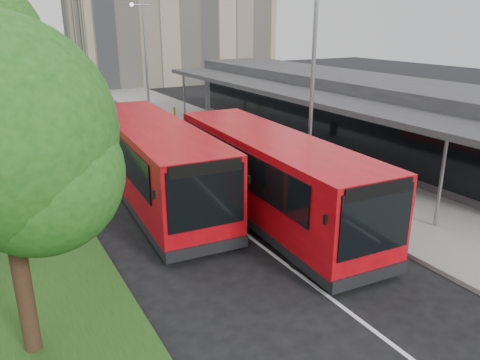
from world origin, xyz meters
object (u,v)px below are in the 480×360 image
object	(u,v)px
car_near	(71,86)
litter_bin	(242,141)
bus_second	(154,163)
bollard	(175,113)
lamp_post_near	(311,79)
lamp_post_far	(144,51)
bus_main	(270,177)
car_far	(39,79)

from	to	relation	value
car_near	litter_bin	bearing A→B (deg)	-88.26
litter_bin	bus_second	bearing A→B (deg)	-143.79
bus_second	bollard	size ratio (longest dim) A/B	12.13
lamp_post_near	lamp_post_far	bearing A→B (deg)	90.00
lamp_post_far	bollard	distance (m)	5.47
lamp_post_near	bollard	xyz separation A→B (m)	(0.78, 16.47, -4.10)
bollard	car_near	xyz separation A→B (m)	(-3.47, 19.55, -0.05)
car_near	bus_second	bearing A→B (deg)	-100.84
lamp_post_far	bus_main	distance (m)	21.76
bus_second	litter_bin	world-z (taller)	bus_second
lamp_post_near	litter_bin	world-z (taller)	lamp_post_near
bus_main	bus_second	size ratio (longest dim) A/B	0.98
bus_second	bollard	distance (m)	15.62
bus_second	car_near	bearing A→B (deg)	88.51
car_far	litter_bin	bearing A→B (deg)	-88.82
litter_bin	bollard	world-z (taller)	bollard
lamp_post_far	car_far	distance (m)	23.28
bus_main	bus_second	xyz separation A→B (m)	(-3.04, 3.66, 0.04)
litter_bin	bollard	distance (m)	9.22
lamp_post_near	bus_second	size ratio (longest dim) A/B	0.71
lamp_post_near	car_far	distance (m)	42.86
bus_second	car_near	world-z (taller)	bus_second
lamp_post_near	car_near	bearing A→B (deg)	94.27
lamp_post_near	lamp_post_far	distance (m)	20.00
litter_bin	bollard	size ratio (longest dim) A/B	0.92
lamp_post_near	car_near	size ratio (longest dim) A/B	2.42
lamp_post_far	bus_main	xyz separation A→B (m)	(-2.66, -21.37, -3.14)
lamp_post_far	bus_second	xyz separation A→B (m)	(-5.70, -17.71, -3.10)
lamp_post_near	bus_main	distance (m)	4.34
lamp_post_near	bollard	distance (m)	16.99
bollard	car_near	size ratio (longest dim) A/B	0.28
bus_main	car_near	world-z (taller)	bus_main
bus_main	litter_bin	size ratio (longest dim) A/B	12.86
bus_main	car_near	xyz separation A→B (m)	(-0.03, 37.39, -1.02)
lamp_post_far	litter_bin	distance (m)	13.44
bus_main	car_far	xyz separation A→B (m)	(-2.34, 43.75, -0.90)
car_far	bus_second	bearing A→B (deg)	-99.65
lamp_post_near	bus_main	size ratio (longest dim) A/B	0.73
car_far	bollard	bearing A→B (deg)	-86.08
bollard	car_far	size ratio (longest dim) A/B	0.23
bollard	lamp_post_far	bearing A→B (deg)	102.42
bollard	bus_main	bearing A→B (deg)	-100.91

